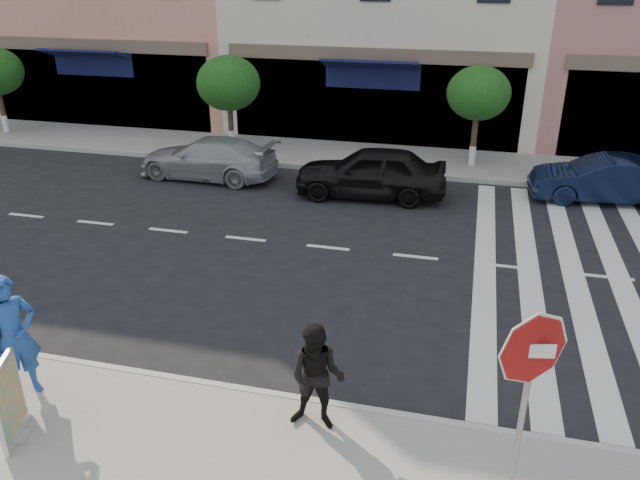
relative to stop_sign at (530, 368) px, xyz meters
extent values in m
plane|color=black|center=(-3.83, 2.62, -1.98)|extent=(120.00, 120.00, 0.00)
cube|color=gray|center=(-3.83, 13.62, -1.91)|extent=(60.00, 3.00, 0.15)
cylinder|color=#473323|center=(-17.83, 13.42, -1.01)|extent=(0.18, 0.18, 1.65)
cylinder|color=silver|center=(-17.83, 13.42, -1.53)|extent=(0.20, 0.20, 0.60)
cylinder|color=#473323|center=(-8.83, 13.42, -1.04)|extent=(0.18, 0.18, 1.60)
cylinder|color=silver|center=(-8.83, 13.42, -1.53)|extent=(0.20, 0.20, 0.60)
ellipsoid|color=#194513|center=(-8.83, 13.42, 0.34)|extent=(2.10, 2.10, 1.79)
cylinder|color=#473323|center=(-0.83, 13.42, -0.98)|extent=(0.18, 0.18, 1.71)
cylinder|color=silver|center=(-0.83, 13.42, -1.53)|extent=(0.20, 0.20, 0.60)
ellipsoid|color=#194513|center=(-0.83, 13.42, 0.39)|extent=(1.90, 1.90, 1.62)
cylinder|color=gray|center=(0.00, 0.02, -0.69)|extent=(0.09, 0.09, 2.29)
cylinder|color=white|center=(0.00, 0.01, 0.24)|extent=(0.88, 0.21, 0.89)
cylinder|color=#9E1411|center=(0.00, -0.01, 0.24)|extent=(0.82, 0.21, 0.83)
cube|color=white|center=(0.00, -0.04, 0.24)|extent=(0.46, 0.12, 0.17)
imported|color=#1F478F|center=(-6.91, 0.24, -0.87)|extent=(0.75, 0.84, 1.94)
imported|color=black|center=(-2.55, 0.62, -1.05)|extent=(0.78, 0.61, 1.58)
cube|color=beige|center=(-6.39, -0.62, -1.82)|extent=(0.35, 0.35, 0.04)
cube|color=beige|center=(-6.39, -0.62, -1.23)|extent=(0.32, 0.76, 1.20)
cube|color=#D88C3F|center=(-6.35, -0.61, -1.19)|extent=(0.24, 0.61, 0.92)
imported|color=#99999E|center=(-8.50, 10.65, -1.38)|extent=(4.27, 1.89, 1.22)
imported|color=black|center=(-3.49, 10.22, -1.28)|extent=(4.21, 1.89, 1.40)
imported|color=black|center=(2.67, 11.39, -1.37)|extent=(3.86, 1.65, 1.24)
camera|label=1|loc=(-0.85, -5.97, 4.04)|focal=35.00mm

